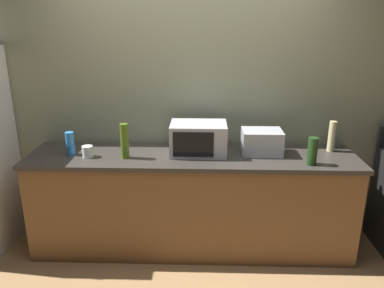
{
  "coord_description": "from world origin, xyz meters",
  "views": [
    {
      "loc": [
        0.1,
        -2.66,
        2.01
      ],
      "look_at": [
        0.0,
        0.4,
        1.0
      ],
      "focal_mm": 35.36,
      "sensor_mm": 36.0,
      "label": 1
    }
  ],
  "objects": [
    {
      "name": "bottle_wine",
      "position": [
        0.97,
        0.21,
        1.01
      ],
      "size": [
        0.08,
        0.08,
        0.23
      ],
      "primitive_type": "cylinder",
      "color": "#1E3F19",
      "rests_on": "counter_run"
    },
    {
      "name": "back_wall",
      "position": [
        0.0,
        0.81,
        1.35
      ],
      "size": [
        6.4,
        0.1,
        2.7
      ],
      "primitive_type": "cube",
      "color": "gray",
      "rests_on": "ground_plane"
    },
    {
      "name": "counter_run",
      "position": [
        0.0,
        0.4,
        0.45
      ],
      "size": [
        2.84,
        0.64,
        0.9
      ],
      "color": "brown",
      "rests_on": "ground_plane"
    },
    {
      "name": "microwave",
      "position": [
        0.05,
        0.45,
        1.04
      ],
      "size": [
        0.48,
        0.35,
        0.27
      ],
      "color": "#B7BABF",
      "rests_on": "counter_run"
    },
    {
      "name": "ground_plane",
      "position": [
        0.0,
        0.0,
        0.0
      ],
      "size": [
        8.0,
        8.0,
        0.0
      ],
      "primitive_type": "plane",
      "color": "#A87F51"
    },
    {
      "name": "bottle_olive_oil",
      "position": [
        -0.56,
        0.31,
        1.05
      ],
      "size": [
        0.07,
        0.07,
        0.3
      ],
      "primitive_type": "cylinder",
      "color": "#4C6B19",
      "rests_on": "counter_run"
    },
    {
      "name": "toaster_oven",
      "position": [
        0.6,
        0.46,
        1.01
      ],
      "size": [
        0.34,
        0.26,
        0.21
      ],
      "primitive_type": "cube",
      "color": "#B7BABF",
      "rests_on": "counter_run"
    },
    {
      "name": "bottle_hand_soap",
      "position": [
        1.23,
        0.54,
        1.04
      ],
      "size": [
        0.06,
        0.06,
        0.27
      ],
      "primitive_type": "cylinder",
      "color": "beige",
      "rests_on": "counter_run"
    },
    {
      "name": "mug_white",
      "position": [
        -0.88,
        0.32,
        0.95
      ],
      "size": [
        0.09,
        0.09,
        0.1
      ],
      "primitive_type": "cylinder",
      "color": "white",
      "rests_on": "counter_run"
    },
    {
      "name": "bottle_spray_cleaner",
      "position": [
        -1.05,
        0.38,
        1.0
      ],
      "size": [
        0.07,
        0.07,
        0.2
      ],
      "primitive_type": "cylinder",
      "color": "#338CE5",
      "rests_on": "counter_run"
    }
  ]
}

